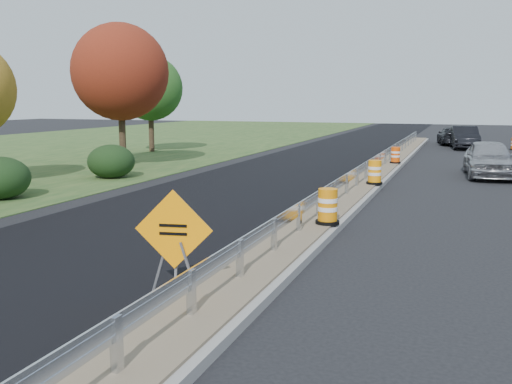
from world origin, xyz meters
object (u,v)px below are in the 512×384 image
(barrel_median_far, at_px, (395,155))
(car_dark_far, at_px, (451,136))
(barrel_median_near, at_px, (328,207))
(car_silver, at_px, (489,158))
(barrel_median_mid, at_px, (375,173))
(caution_sign, at_px, (175,270))
(car_dark_mid, at_px, (464,137))

(barrel_median_far, xyz_separation_m, car_dark_far, (2.28, 16.98, 0.05))
(barrel_median_near, xyz_separation_m, car_silver, (4.36, 13.29, 0.16))
(barrel_median_mid, distance_m, car_dark_far, 24.88)
(car_dark_far, bearing_deg, barrel_median_near, 79.09)
(caution_sign, bearing_deg, barrel_median_far, 75.71)
(car_silver, relative_size, car_dark_far, 1.06)
(car_dark_mid, bearing_deg, barrel_median_mid, -105.05)
(caution_sign, bearing_deg, car_dark_far, 73.90)
(barrel_median_near, distance_m, car_dark_mid, 29.12)
(barrel_median_far, bearing_deg, car_silver, -26.51)
(car_dark_mid, bearing_deg, barrel_median_near, -102.97)
(car_silver, distance_m, car_dark_mid, 15.69)
(barrel_median_mid, bearing_deg, caution_sign, -96.09)
(barrel_median_near, height_order, barrel_median_mid, barrel_median_near)
(caution_sign, distance_m, car_silver, 20.04)
(barrel_median_mid, relative_size, barrel_median_far, 1.11)
(barrel_median_far, relative_size, car_silver, 0.17)
(barrel_median_near, relative_size, car_dark_mid, 0.19)
(barrel_median_near, distance_m, car_dark_far, 32.55)
(car_dark_far, bearing_deg, caution_sign, 77.65)
(car_dark_mid, relative_size, car_dark_far, 1.04)
(barrel_median_mid, height_order, car_silver, car_silver)
(caution_sign, bearing_deg, barrel_median_near, 66.13)
(barrel_median_near, bearing_deg, barrel_median_mid, 89.48)
(barrel_median_far, xyz_separation_m, car_dark_mid, (3.26, 13.45, 0.17))
(caution_sign, bearing_deg, car_silver, 62.64)
(barrel_median_near, height_order, barrel_median_far, barrel_median_near)
(car_dark_mid, distance_m, car_dark_far, 3.67)
(barrel_median_mid, bearing_deg, car_silver, 52.58)
(car_silver, distance_m, car_dark_far, 19.30)
(car_dark_far, bearing_deg, barrel_median_far, 75.38)
(car_dark_mid, height_order, car_dark_far, car_dark_mid)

